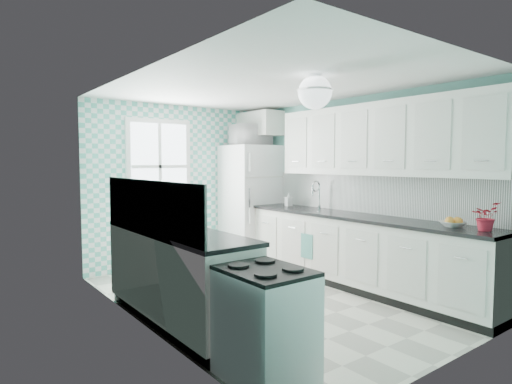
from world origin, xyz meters
TOP-DOWN VIEW (x-y plane):
  - floor at (0.00, 0.00)m, footprint 3.00×4.40m
  - ceiling at (0.00, 0.00)m, footprint 3.00×4.40m
  - wall_back at (0.00, 2.21)m, footprint 3.00×0.02m
  - wall_front at (0.00, -2.21)m, footprint 3.00×0.02m
  - wall_left at (-1.51, 0.00)m, footprint 0.02×4.40m
  - wall_right at (1.51, 0.00)m, footprint 0.02×4.40m
  - accent_wall at (0.00, 2.19)m, footprint 3.00×0.01m
  - window at (-0.35, 2.16)m, footprint 1.04×0.05m
  - backsplash_right at (1.49, -0.40)m, footprint 0.02×3.60m
  - backsplash_left at (-1.49, -0.07)m, footprint 0.02×2.15m
  - upper_cabinets_right at (1.33, -0.60)m, footprint 0.33×3.20m
  - upper_cabinet_fridge at (1.30, 1.83)m, footprint 0.40×0.74m
  - ceiling_light at (0.00, -0.80)m, footprint 0.34×0.34m
  - base_cabinets_right at (1.20, -0.40)m, footprint 0.60×3.60m
  - countertop_right at (1.19, -0.40)m, footprint 0.63×3.60m
  - base_cabinets_left at (-1.20, -0.07)m, footprint 0.60×2.15m
  - countertop_left at (-1.19, -0.07)m, footprint 0.63×2.15m
  - fridge at (1.11, 1.78)m, footprint 0.82×0.81m
  - stove at (-1.20, -1.50)m, footprint 0.55×0.68m
  - sink at (1.20, 0.45)m, footprint 0.44×0.37m
  - rug at (0.22, 0.44)m, footprint 0.83×1.09m
  - dish_towel at (0.89, 0.21)m, footprint 0.06×0.22m
  - fruit_bowl at (1.20, -1.64)m, footprint 0.31×0.31m
  - potted_plant at (1.20, -1.97)m, footprint 0.27×0.24m
  - soap_bottle at (1.25, 1.00)m, footprint 0.11×0.11m
  - microwave at (1.11, 1.78)m, footprint 0.64×0.46m

SIDE VIEW (x-z plane):
  - floor at x=0.00m, z-range -0.02..0.00m
  - rug at x=0.22m, z-range 0.00..0.02m
  - stove at x=-1.20m, z-range 0.02..0.84m
  - base_cabinets_right at x=1.20m, z-range 0.00..0.90m
  - base_cabinets_left at x=-1.20m, z-range 0.00..0.90m
  - dish_towel at x=0.89m, z-range 0.31..0.65m
  - countertop_right at x=1.19m, z-range 0.90..0.94m
  - countertop_left at x=-1.19m, z-range 0.90..0.94m
  - sink at x=1.20m, z-range 0.67..1.20m
  - fridge at x=1.11m, z-range 0.00..1.89m
  - fruit_bowl at x=1.20m, z-range 0.94..1.00m
  - soap_bottle at x=1.25m, z-range 0.94..1.15m
  - potted_plant at x=1.20m, z-range 0.94..1.23m
  - backsplash_right at x=1.49m, z-range 0.94..1.45m
  - backsplash_left at x=-1.49m, z-range 0.94..1.45m
  - wall_back at x=0.00m, z-range 0.00..2.50m
  - wall_front at x=0.00m, z-range 0.00..2.50m
  - wall_left at x=-1.51m, z-range 0.00..2.50m
  - wall_right at x=1.51m, z-range 0.00..2.50m
  - accent_wall at x=0.00m, z-range 0.00..2.50m
  - window at x=-0.35m, z-range 0.83..2.27m
  - upper_cabinets_right at x=1.33m, z-range 1.45..2.35m
  - microwave at x=1.11m, z-range 1.89..2.23m
  - upper_cabinet_fridge at x=1.30m, z-range 2.05..2.45m
  - ceiling_light at x=0.00m, z-range 2.15..2.50m
  - ceiling at x=0.00m, z-range 2.50..2.52m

